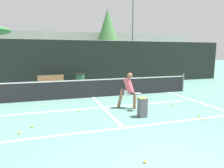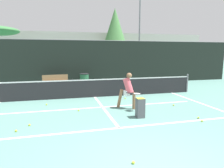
{
  "view_description": "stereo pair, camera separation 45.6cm",
  "coord_description": "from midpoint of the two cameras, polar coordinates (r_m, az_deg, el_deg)",
  "views": [
    {
      "loc": [
        -2.1,
        -2.94,
        2.31
      ],
      "look_at": [
        0.47,
        5.27,
        0.95
      ],
      "focal_mm": 32.0,
      "sensor_mm": 36.0,
      "label": 1
    },
    {
      "loc": [
        -1.67,
        -3.07,
        2.31
      ],
      "look_at": [
        0.47,
        5.27,
        0.95
      ],
      "focal_mm": 32.0,
      "sensor_mm": 36.0,
      "label": 2
    }
  ],
  "objects": [
    {
      "name": "parked_car",
      "position": [
        18.32,
        5.16,
        3.55
      ],
      "size": [
        1.76,
        4.34,
        1.4
      ],
      "color": "black",
      "rests_on": "ground"
    },
    {
      "name": "player_practicing",
      "position": [
        8.27,
        6.14,
        -1.46
      ],
      "size": [
        0.89,
        1.05,
        1.5
      ],
      "rotation": [
        0.0,
        0.0,
        -0.67
      ],
      "color": "#8C6042",
      "rests_on": "ground"
    },
    {
      "name": "courtside_bench",
      "position": [
        13.58,
        -14.93,
        0.88
      ],
      "size": [
        1.68,
        0.55,
        0.86
      ],
      "rotation": [
        0.0,
        0.0,
        0.1
      ],
      "color": "olive",
      "rests_on": "ground"
    },
    {
      "name": "building_far",
      "position": [
        26.81,
        -10.47,
        9.04
      ],
      "size": [
        36.0,
        2.4,
        4.83
      ],
      "primitive_type": "cube",
      "color": "#B2ADA3",
      "rests_on": "ground"
    },
    {
      "name": "court_center_mark",
      "position": [
        8.37,
        -0.8,
        -7.01
      ],
      "size": [
        0.1,
        4.49,
        0.01
      ],
      "primitive_type": "cube",
      "color": "white",
      "rests_on": "ground"
    },
    {
      "name": "tennis_ball_scattered_3",
      "position": [
        7.57,
        25.95,
        -9.45
      ],
      "size": [
        0.07,
        0.07,
        0.07
      ],
      "primitive_type": "sphere",
      "color": "#D1E033",
      "rests_on": "ground"
    },
    {
      "name": "tennis_ball_scattered_5",
      "position": [
        4.53,
        9.21,
        -21.28
      ],
      "size": [
        0.07,
        0.07,
        0.07
      ],
      "primitive_type": "sphere",
      "color": "#D1E033",
      "rests_on": "ground"
    },
    {
      "name": "court_baseline_near",
      "position": [
        6.32,
        4.1,
        -12.43
      ],
      "size": [
        11.0,
        0.1,
        0.01
      ],
      "primitive_type": "cube",
      "color": "white",
      "rests_on": "ground"
    },
    {
      "name": "trash_bin",
      "position": [
        13.85,
        -6.97,
        1.17
      ],
      "size": [
        0.63,
        0.63,
        0.89
      ],
      "color": "#28603D",
      "rests_on": "ground"
    },
    {
      "name": "tennis_ball_scattered_2",
      "position": [
        6.89,
        -20.75,
        -10.9
      ],
      "size": [
        0.07,
        0.07,
        0.07
      ],
      "primitive_type": "sphere",
      "color": "#D1E033",
      "rests_on": "ground"
    },
    {
      "name": "tennis_ball_scattered_0",
      "position": [
        7.86,
        25.02,
        -8.71
      ],
      "size": [
        0.07,
        0.07,
        0.07
      ],
      "primitive_type": "sphere",
      "color": "#D1E033",
      "rests_on": "ground"
    },
    {
      "name": "tennis_ball_scattered_8",
      "position": [
        10.1,
        5.09,
        -4.09
      ],
      "size": [
        0.07,
        0.07,
        0.07
      ],
      "primitive_type": "sphere",
      "color": "#D1E033",
      "rests_on": "ground"
    },
    {
      "name": "tennis_ball_scattered_1",
      "position": [
        9.25,
        18.56,
        -5.74
      ],
      "size": [
        0.07,
        0.07,
        0.07
      ],
      "primitive_type": "sphere",
      "color": "#D1E033",
      "rests_on": "ground"
    },
    {
      "name": "tennis_ball_scattered_6",
      "position": [
        9.29,
        -16.86,
        -5.61
      ],
      "size": [
        0.07,
        0.07,
        0.07
      ],
      "primitive_type": "sphere",
      "color": "#D1E033",
      "rests_on": "ground"
    },
    {
      "name": "fence_back",
      "position": [
        14.5,
        -6.93,
        6.06
      ],
      "size": [
        24.0,
        0.06,
        3.2
      ],
      "color": "black",
      "rests_on": "ground"
    },
    {
      "name": "tree_mid",
      "position": [
        25.48,
        1.39,
        15.91
      ],
      "size": [
        2.87,
        2.87,
        7.65
      ],
      "color": "brown",
      "rests_on": "ground"
    },
    {
      "name": "court_service_line",
      "position": [
        8.58,
        -1.15,
        -6.62
      ],
      "size": [
        8.25,
        0.1,
        0.01
      ],
      "primitive_type": "cube",
      "color": "white",
      "rests_on": "ground"
    },
    {
      "name": "net",
      "position": [
        10.4,
        -3.71,
        -1.0
      ],
      "size": [
        11.09,
        0.09,
        1.07
      ],
      "color": "slate",
      "rests_on": "ground"
    },
    {
      "name": "court_sideline_right",
      "position": [
        10.37,
        24.31,
        -4.69
      ],
      "size": [
        0.1,
        5.49,
        0.01
      ],
      "primitive_type": "cube",
      "color": "white",
      "rests_on": "ground"
    },
    {
      "name": "tennis_ball_scattered_7",
      "position": [
        8.09,
        -7.93,
        -7.45
      ],
      "size": [
        0.07,
        0.07,
        0.07
      ],
      "primitive_type": "sphere",
      "color": "#D1E033",
      "rests_on": "ground"
    },
    {
      "name": "floodlight_mast",
      "position": [
        23.15,
        8.51,
        17.22
      ],
      "size": [
        1.1,
        0.24,
        9.0
      ],
      "color": "slate",
      "rests_on": "ground"
    },
    {
      "name": "tennis_ball_scattered_9",
      "position": [
        6.55,
        -23.92,
        -12.14
      ],
      "size": [
        0.07,
        0.07,
        0.07
      ],
      "primitive_type": "sphere",
      "color": "#D1E033",
      "rests_on": "ground"
    },
    {
      "name": "ball_hopper",
      "position": [
        7.28,
        9.85,
        -6.6
      ],
      "size": [
        0.28,
        0.28,
        0.71
      ],
      "color": "#4C4C51",
      "rests_on": "ground"
    }
  ]
}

